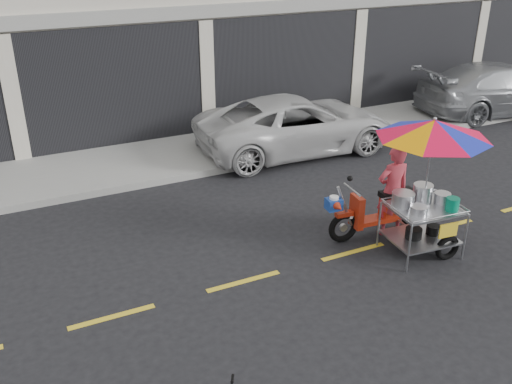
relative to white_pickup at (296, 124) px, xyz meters
name	(u,v)px	position (x,y,z in m)	size (l,w,h in m)	color
ground	(353,252)	(-1.48, -4.57, -0.66)	(90.00, 90.00, 0.00)	black
sidewalk	(224,145)	(-1.48, 0.93, -0.59)	(45.00, 3.00, 0.15)	gray
centerline	(353,252)	(-1.48, -4.57, -0.66)	(42.00, 0.10, 0.01)	gold
white_pickup	(296,124)	(0.00, 0.00, 0.00)	(2.20, 4.77, 1.32)	silver
silver_pickup	(500,89)	(6.76, 0.13, 0.06)	(2.02, 4.96, 1.44)	#97999D
food_vendor_rig	(416,165)	(-0.52, -4.73, 0.79)	(2.29, 1.98, 2.31)	black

